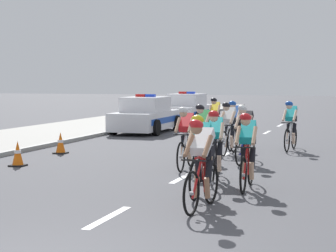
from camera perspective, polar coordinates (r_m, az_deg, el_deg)
The scene contains 18 objects.
sidewalk_slab at distance 22.82m, azimuth -13.05°, elevation -0.92°, with size 4.61×60.00×0.12m, color #A3A099.
kerb_edge at distance 21.74m, azimuth -8.03°, elevation -1.10°, with size 0.16×60.00×0.13m, color #9E9E99.
lane_markings_centre at distance 18.79m, azimuth 6.81°, elevation -2.14°, with size 0.14×29.60×0.01m.
cyclist_lead at distance 9.71m, azimuth 3.28°, elevation -3.63°, with size 0.44×1.72×1.56m.
cyclist_second at distance 10.91m, azimuth 3.23°, elevation -2.73°, with size 0.42×1.72×1.56m.
cyclist_third at distance 11.61m, azimuth 7.73°, elevation -2.34°, with size 0.43×1.72×1.56m.
cyclist_fourth at distance 12.54m, azimuth 4.61°, elevation -1.81°, with size 0.46×1.72×1.56m.
cyclist_fifth at distance 14.12m, azimuth 1.75°, elevation -1.09°, with size 0.43×1.72×1.56m.
cyclist_sixth at distance 15.60m, azimuth 3.42°, elevation -0.57°, with size 0.43×1.72×1.56m.
cyclist_seventh at distance 15.26m, azimuth 7.54°, elevation -0.72°, with size 0.45×1.72×1.56m.
cyclist_eighth at distance 18.36m, azimuth 11.88°, elevation 0.10°, with size 0.45×1.72×1.56m.
cyclist_ninth at distance 17.09m, azimuth 5.94°, elevation -0.15°, with size 0.44×1.72×1.56m.
cyclist_tenth at distance 18.36m, azimuth 6.49°, elevation 0.16°, with size 0.42×1.72×1.56m.
cyclist_eleventh at distance 21.60m, azimuth 4.61°, elevation 0.81°, with size 0.43×1.72×1.56m.
police_car_nearest at distance 24.31m, azimuth -2.13°, elevation 0.98°, with size 2.03×4.42×1.59m.
police_car_second at distance 29.96m, azimuth 1.90°, elevation 1.63°, with size 2.00×4.40×1.59m.
traffic_cone_near at distance 17.50m, azimuth -10.44°, elevation -1.66°, with size 0.36×0.36×0.64m.
traffic_cone_mid at distance 15.17m, azimuth -14.45°, elevation -2.66°, with size 0.36×0.36×0.64m.
Camera 1 is at (3.77, -5.35, 2.15)m, focal length 62.49 mm.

